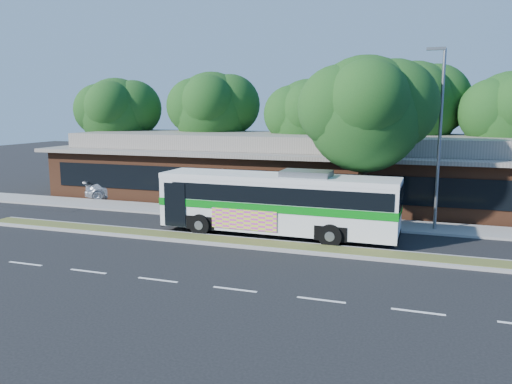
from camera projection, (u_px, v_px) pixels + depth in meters
ground at (213, 245)px, 22.75m from camera, size 120.00×120.00×0.00m
median_strip at (218, 240)px, 23.30m from camera, size 26.00×1.10×0.15m
sidewalk at (258, 216)px, 28.72m from camera, size 44.00×2.60×0.12m
parking_lot at (48, 191)px, 37.79m from camera, size 14.00×12.00×0.01m
plaza_building at (288, 168)px, 34.54m from camera, size 33.20×11.20×4.45m
lamp_post at (439, 134)px, 24.52m from camera, size 0.93×0.18×9.07m
tree_bg_a at (122, 112)px, 40.55m from camera, size 6.47×5.80×8.63m
tree_bg_b at (218, 109)px, 38.91m from camera, size 6.69×6.00×9.00m
tree_bg_c at (315, 117)px, 35.53m from camera, size 6.24×5.60×8.26m
tree_bg_d at (420, 105)px, 34.11m from camera, size 6.91×6.20×9.37m
transit_bus at (278, 199)px, 24.16m from camera, size 11.68×2.89×3.26m
sedan at (120, 189)px, 34.59m from camera, size 5.02×3.62×1.35m
sidewalk_tree at (374, 112)px, 24.82m from camera, size 6.47×5.80×8.76m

